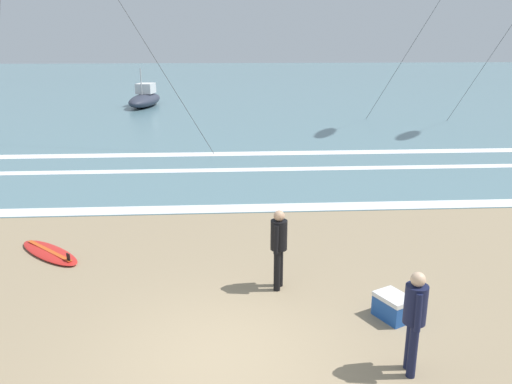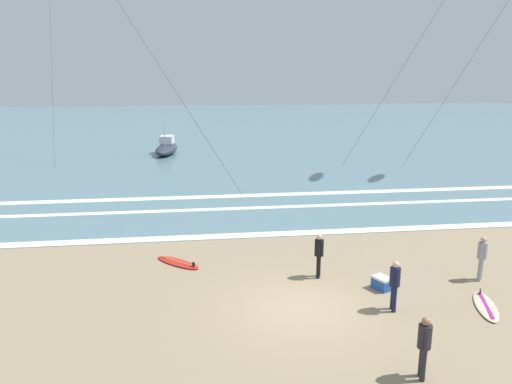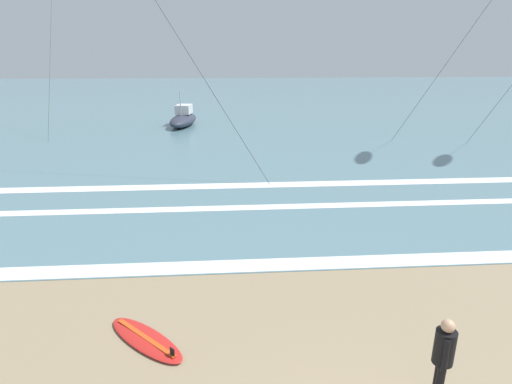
% 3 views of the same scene
% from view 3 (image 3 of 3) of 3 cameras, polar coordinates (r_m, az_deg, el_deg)
% --- Properties ---
extents(ocean_surface, '(140.00, 90.00, 0.01)m').
position_cam_3_polar(ocean_surface, '(54.97, -1.83, 12.70)').
color(ocean_surface, slate).
rests_on(ocean_surface, ground).
extents(wave_foam_shoreline, '(45.20, 0.70, 0.01)m').
position_cam_3_polar(wave_foam_shoreline, '(11.64, 7.57, -9.60)').
color(wave_foam_shoreline, white).
rests_on(wave_foam_shoreline, ocean_surface).
extents(wave_foam_mid_break, '(58.35, 0.53, 0.01)m').
position_cam_3_polar(wave_foam_mid_break, '(15.73, 6.35, -1.93)').
color(wave_foam_mid_break, white).
rests_on(wave_foam_mid_break, ocean_surface).
extents(wave_foam_outer_break, '(44.56, 0.76, 0.01)m').
position_cam_3_polar(wave_foam_outer_break, '(18.47, 8.05, 1.10)').
color(wave_foam_outer_break, white).
rests_on(wave_foam_outer_break, ocean_surface).
extents(surfer_foreground_main, '(0.32, 0.51, 1.60)m').
position_cam_3_polar(surfer_foreground_main, '(7.61, 24.12, -19.61)').
color(surfer_foreground_main, black).
rests_on(surfer_foreground_main, ground).
extents(surfboard_foreground_flat, '(1.93, 1.88, 0.25)m').
position_cam_3_polar(surfboard_foreground_flat, '(9.08, -14.76, -18.82)').
color(surfboard_foreground_flat, red).
rests_on(surfboard_foreground_flat, ground).
extents(offshore_boat, '(2.42, 5.39, 2.70)m').
position_cam_3_polar(offshore_boat, '(33.82, -9.88, 9.80)').
color(offshore_boat, '#2D3342').
rests_on(offshore_boat, ground).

